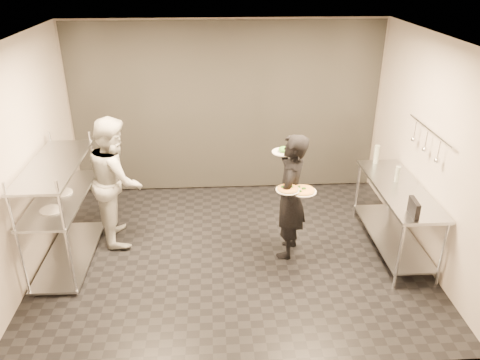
{
  "coord_description": "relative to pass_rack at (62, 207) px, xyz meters",
  "views": [
    {
      "loc": [
        -0.21,
        -5.28,
        3.63
      ],
      "look_at": [
        0.1,
        -0.03,
        1.1
      ],
      "focal_mm": 35.0,
      "sensor_mm": 36.0,
      "label": 1
    }
  ],
  "objects": [
    {
      "name": "room_shell",
      "position": [
        2.15,
        1.18,
        0.63
      ],
      "size": [
        5.0,
        4.0,
        2.8
      ],
      "color": "black",
      "rests_on": "ground"
    },
    {
      "name": "pass_rack",
      "position": [
        0.0,
        0.0,
        0.0
      ],
      "size": [
        0.6,
        1.6,
        1.5
      ],
      "color": "silver",
      "rests_on": "ground"
    },
    {
      "name": "prep_counter",
      "position": [
        4.33,
        0.0,
        -0.14
      ],
      "size": [
        0.6,
        1.8,
        0.92
      ],
      "color": "silver",
      "rests_on": "ground"
    },
    {
      "name": "utensil_rail",
      "position": [
        4.58,
        0.0,
        0.78
      ],
      "size": [
        0.07,
        1.2,
        0.31
      ],
      "color": "silver",
      "rests_on": "room_shell"
    },
    {
      "name": "waiter",
      "position": [
        2.89,
        -0.04,
        0.07
      ],
      "size": [
        0.59,
        0.72,
        1.69
      ],
      "primitive_type": "imported",
      "rotation": [
        0.0,
        0.0,
        -1.92
      ],
      "color": "black",
      "rests_on": "ground"
    },
    {
      "name": "chef",
      "position": [
        0.6,
        0.51,
        0.12
      ],
      "size": [
        0.85,
        0.99,
        1.77
      ],
      "primitive_type": "imported",
      "rotation": [
        0.0,
        0.0,
        1.8
      ],
      "color": "beige",
      "rests_on": "ground"
    },
    {
      "name": "pizza_plate_near",
      "position": [
        2.82,
        -0.26,
        0.3
      ],
      "size": [
        0.3,
        0.3,
        0.05
      ],
      "color": "silver",
      "rests_on": "waiter"
    },
    {
      "name": "pizza_plate_far",
      "position": [
        3.01,
        -0.25,
        0.27
      ],
      "size": [
        0.33,
        0.33,
        0.05
      ],
      "color": "silver",
      "rests_on": "waiter"
    },
    {
      "name": "salad_plate",
      "position": [
        2.83,
        0.24,
        0.6
      ],
      "size": [
        0.31,
        0.31,
        0.07
      ],
      "color": "silver",
      "rests_on": "waiter"
    },
    {
      "name": "pos_monitor",
      "position": [
        4.21,
        -0.72,
        0.25
      ],
      "size": [
        0.07,
        0.28,
        0.2
      ],
      "primitive_type": "cube",
      "rotation": [
        0.0,
        0.0,
        -0.07
      ],
      "color": "black",
      "rests_on": "prep_counter"
    },
    {
      "name": "bottle_green",
      "position": [
        4.27,
        0.8,
        0.28
      ],
      "size": [
        0.07,
        0.07,
        0.27
      ],
      "primitive_type": "cylinder",
      "color": "gray",
      "rests_on": "prep_counter"
    },
    {
      "name": "bottle_clear",
      "position": [
        4.35,
        0.18,
        0.26
      ],
      "size": [
        0.06,
        0.06,
        0.21
      ],
      "primitive_type": "cylinder",
      "color": "gray",
      "rests_on": "prep_counter"
    },
    {
      "name": "bottle_dark",
      "position": [
        4.28,
        0.8,
        0.25
      ],
      "size": [
        0.06,
        0.06,
        0.2
      ],
      "primitive_type": "cylinder",
      "color": "black",
      "rests_on": "prep_counter"
    }
  ]
}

